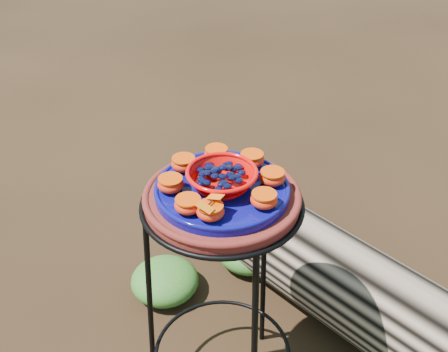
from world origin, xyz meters
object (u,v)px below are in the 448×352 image
Objects in this scene: red_bowl at (222,179)px; cobalt_plate at (222,190)px; driftwood_log at (395,315)px; plant_stand at (222,305)px; terracotta_saucer at (222,199)px.

cobalt_plate is at bearing 0.00° from red_bowl.
red_bowl reaches higher than driftwood_log.
cobalt_plate is (0.00, 0.00, 0.39)m from plant_stand.
terracotta_saucer is 1.17× the size of cobalt_plate.
cobalt_plate is at bearing 0.00° from plant_stand.
cobalt_plate is at bearing 0.00° from terracotta_saucer.
plant_stand is 0.42× the size of driftwood_log.
cobalt_plate is 0.82m from driftwood_log.
plant_stand is 0.39m from cobalt_plate.
terracotta_saucer is (0.00, 0.00, 0.37)m from plant_stand.
cobalt_plate is at bearing -128.76° from driftwood_log.
red_bowl is at bearing 0.00° from cobalt_plate.
driftwood_log is (0.36, 0.44, -0.19)m from plant_stand.
driftwood_log is (0.36, 0.44, -0.62)m from red_bowl.
cobalt_plate is 0.20× the size of driftwood_log.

